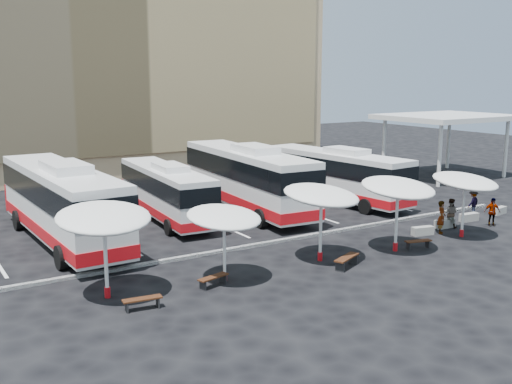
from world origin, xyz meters
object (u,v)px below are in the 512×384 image
wood_bench_2 (347,259)px  passenger_3 (473,202)px  conc_bench_3 (499,211)px  bus_2 (247,176)px  sunshade_4 (465,182)px  bus_0 (61,201)px  sunshade_2 (321,195)px  bus_3 (335,174)px  conc_bench_2 (469,217)px  sunshade_1 (224,217)px  wood_bench_0 (142,301)px  sunshade_0 (104,218)px  conc_bench_1 (445,224)px  sunshade_3 (398,188)px  passenger_0 (442,217)px  wood_bench_3 (418,242)px  bus_1 (166,190)px  passenger_2 (492,212)px  conc_bench_0 (423,231)px  wood_bench_1 (213,279)px  passenger_1 (451,213)px

wood_bench_2 → passenger_3: bearing=16.2°
conc_bench_3 → bus_2: bearing=143.9°
sunshade_4 → passenger_3: bearing=33.0°
bus_0 → sunshade_2: bearing=-47.6°
bus_3 → conc_bench_2: 9.25m
bus_3 → sunshade_1: (-14.14, -10.11, 0.82)m
sunshade_4 → conc_bench_2: (3.18, 2.09, -2.74)m
wood_bench_0 → bus_2: bearing=45.8°
sunshade_0 → sunshade_1: 4.81m
wood_bench_2 → conc_bench_1: wood_bench_2 is taller
sunshade_3 → wood_bench_2: bearing=-168.5°
conc_bench_2 → wood_bench_2: bearing=-166.3°
passenger_0 → wood_bench_3: bearing=160.7°
bus_3 → wood_bench_3: (-3.71, -10.98, -1.59)m
sunshade_1 → sunshade_4: size_ratio=0.93×
sunshade_1 → conc_bench_3: size_ratio=3.21×
bus_1 → bus_0: bearing=-160.6°
wood_bench_2 → sunshade_0: bearing=168.4°
conc_bench_2 → passenger_2: passenger_2 is taller
bus_1 → passenger_3: size_ratio=7.10×
conc_bench_0 → conc_bench_1: size_ratio=0.95×
sunshade_3 → wood_bench_0: bearing=-177.7°
sunshade_4 → conc_bench_1: bearing=67.8°
conc_bench_2 → passenger_2: (0.17, -1.40, 0.58)m
sunshade_1 → passenger_2: sunshade_1 is taller
sunshade_0 → conc_bench_0: 17.53m
wood_bench_3 → bus_0: bearing=144.2°
sunshade_2 → sunshade_3: sunshade_3 is taller
bus_1 → conc_bench_1: size_ratio=8.61×
passenger_2 → bus_3: bearing=136.3°
sunshade_1 → wood_bench_2: bearing=-13.5°
sunshade_0 → wood_bench_2: sunshade_0 is taller
sunshade_4 → wood_bench_1: 14.98m
bus_0 → passenger_2: (21.50, -9.47, -1.36)m
bus_3 → wood_bench_2: size_ratio=7.00×
sunshade_0 → wood_bench_1: sunshade_0 is taller
sunshade_1 → passenger_1: bearing=4.3°
conc_bench_0 → sunshade_0: bearing=-179.9°
wood_bench_0 → passenger_1: passenger_1 is taller
bus_1 → conc_bench_3: 20.43m
bus_0 → wood_bench_1: 10.66m
bus_3 → passenger_3: size_ratio=7.76×
bus_0 → conc_bench_3: bus_0 is taller
bus_3 → sunshade_2: bearing=-137.6°
bus_2 → passenger_2: bus_2 is taller
conc_bench_2 → passenger_3: 1.93m
sunshade_3 → sunshade_2: bearing=170.2°
sunshade_2 → sunshade_4: bearing=-4.3°
wood_bench_3 → conc_bench_2: size_ratio=1.14×
sunshade_1 → conc_bench_1: 15.02m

